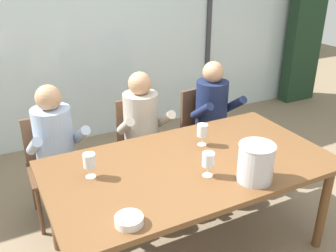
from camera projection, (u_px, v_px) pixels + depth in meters
name	position (u px, v px, depth m)	size (l,w,h in m)	color
ground	(139.00, 185.00, 3.83)	(14.00, 14.00, 0.00)	#847056
window_glass_panel	(90.00, 34.00, 4.38)	(7.26, 0.03, 2.60)	silver
window_mullion_right	(208.00, 24.00, 5.05)	(0.06, 0.06, 2.60)	#38383D
hillside_vineyard	(36.00, 19.00, 7.65)	(13.26, 2.40, 1.91)	#477A38
curtain_heavy_drape	(307.00, 17.00, 5.61)	(0.56, 0.20, 2.60)	#1E3823
dining_table	(190.00, 171.00, 2.73)	(2.06, 1.12, 0.78)	brown
chair_near_curtain	(53.00, 160.00, 3.25)	(0.45, 0.45, 0.89)	brown
chair_left_of_center	(141.00, 138.00, 3.63)	(0.48, 0.48, 0.89)	brown
chair_center	(203.00, 124.00, 3.93)	(0.49, 0.49, 0.89)	brown
person_pale_blue_shirt	(58.00, 147.00, 3.09)	(0.49, 0.63, 1.21)	#9EB2D1
person_beige_jumper	(144.00, 129.00, 3.41)	(0.47, 0.62, 1.21)	#B7AD9E
person_navy_polo	(216.00, 114.00, 3.73)	(0.46, 0.61, 1.21)	#192347
ice_bucket_primary	(256.00, 162.00, 2.44)	(0.24, 0.24, 0.26)	#B7B7BC
tasting_bowl	(129.00, 220.00, 2.08)	(0.16, 0.16, 0.05)	silver
wine_glass_by_left_taster	(202.00, 131.00, 2.91)	(0.08, 0.08, 0.17)	silver
wine_glass_near_bucket	(89.00, 162.00, 2.48)	(0.08, 0.08, 0.17)	silver
wine_glass_center_pour	(208.00, 160.00, 2.50)	(0.08, 0.08, 0.17)	silver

